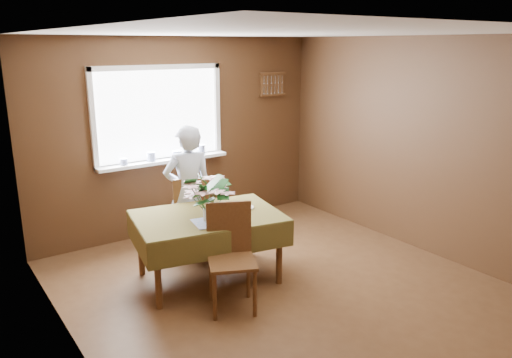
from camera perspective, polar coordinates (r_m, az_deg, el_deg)
floor at (r=5.15m, az=3.60°, el=-12.70°), size 4.50×4.50×0.00m
ceiling at (r=4.55m, az=4.14°, el=16.35°), size 4.50×4.50×0.00m
wall_back at (r=6.56m, az=-8.57°, el=4.88°), size 4.00×0.00×4.00m
wall_left at (r=3.82m, az=-20.32°, el=-3.38°), size 0.00×4.50×4.50m
wall_right at (r=6.12m, az=18.66°, el=3.51°), size 0.00×4.50×4.50m
window_assembly at (r=6.37m, az=-10.77°, el=5.50°), size 1.72×0.20×1.22m
spoon_rack at (r=7.21m, az=1.90°, el=10.77°), size 0.44×0.05×0.33m
dining_table at (r=5.17m, az=-5.52°, el=-4.99°), size 1.63×1.26×0.72m
chair_far at (r=5.87m, az=-7.47°, el=-3.73°), size 0.52×0.52×0.94m
chair_near at (r=4.69m, az=-2.91°, el=-8.29°), size 0.56×0.56×0.99m
seated_woman at (r=5.74m, az=-7.73°, el=-1.48°), size 0.63×0.48×1.55m
flower_bouquet at (r=4.88m, az=-5.56°, el=-1.66°), size 0.51×0.51×0.43m
side_plate at (r=5.32m, az=-1.41°, el=-3.27°), size 0.27×0.27×0.01m
table_knife at (r=4.99m, az=-3.68°, el=-4.55°), size 0.15×0.20×0.00m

